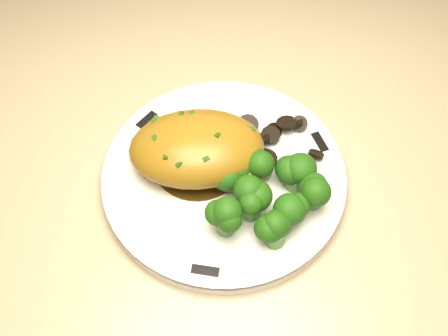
{
  "coord_description": "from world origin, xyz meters",
  "views": [
    {
      "loc": [
        -0.15,
        1.3,
        1.45
      ],
      "look_at": [
        -0.13,
        1.64,
        0.94
      ],
      "focal_mm": 45.0,
      "sensor_mm": 36.0,
      "label": 1
    }
  ],
  "objects_px": {
    "counter": "(218,298)",
    "plate": "(224,177)",
    "chicken_breast": "(202,151)",
    "broccoli_florets": "(269,194)"
  },
  "relations": [
    {
      "from": "counter",
      "to": "broccoli_florets",
      "type": "distance_m",
      "value": 0.5
    },
    {
      "from": "chicken_breast",
      "to": "counter",
      "type": "bearing_deg",
      "value": 56.22
    },
    {
      "from": "counter",
      "to": "chicken_breast",
      "type": "xyz_separation_m",
      "value": [
        -0.01,
        -0.02,
        0.5
      ]
    },
    {
      "from": "plate",
      "to": "broccoli_florets",
      "type": "xyz_separation_m",
      "value": [
        0.04,
        -0.04,
        0.03
      ]
    },
    {
      "from": "counter",
      "to": "chicken_breast",
      "type": "bearing_deg",
      "value": -122.89
    },
    {
      "from": "counter",
      "to": "broccoli_florets",
      "type": "bearing_deg",
      "value": -54.85
    },
    {
      "from": "counter",
      "to": "plate",
      "type": "xyz_separation_m",
      "value": [
        0.01,
        -0.03,
        0.46
      ]
    },
    {
      "from": "plate",
      "to": "chicken_breast",
      "type": "height_order",
      "value": "chicken_breast"
    },
    {
      "from": "chicken_breast",
      "to": "broccoli_florets",
      "type": "distance_m",
      "value": 0.09
    },
    {
      "from": "counter",
      "to": "plate",
      "type": "relative_size",
      "value": 7.79
    }
  ]
}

